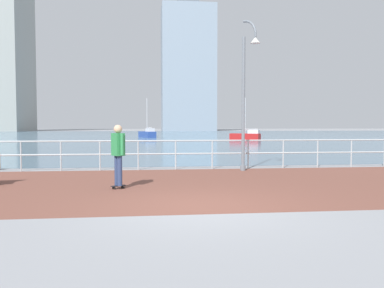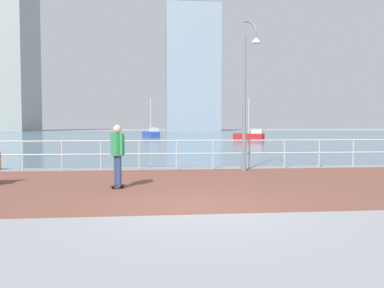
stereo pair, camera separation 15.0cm
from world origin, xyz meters
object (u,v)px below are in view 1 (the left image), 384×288
lamppost (247,88)px  sailboat_teal (147,134)px  skateboarder (118,151)px  sailboat_gray (246,136)px

lamppost → sailboat_teal: lamppost is taller
skateboarder → sailboat_teal: bearing=88.9°
lamppost → skateboarder: 5.98m
sailboat_teal → lamppost: bearing=-84.7°
skateboarder → sailboat_teal: (0.82, 41.53, -0.52)m
lamppost → sailboat_gray: bearing=75.7°
skateboarder → sailboat_gray: sailboat_gray is taller
lamppost → sailboat_gray: (7.30, 28.57, -2.59)m
lamppost → sailboat_gray: 29.60m
lamppost → sailboat_gray: lamppost is taller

